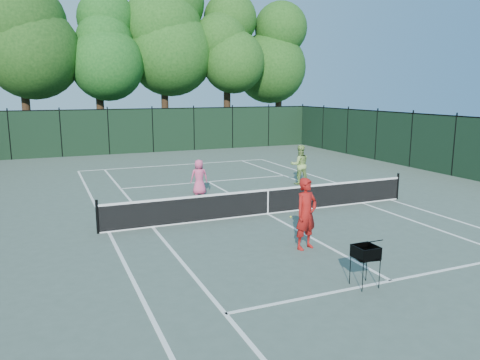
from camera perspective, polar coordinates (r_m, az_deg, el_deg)
name	(u,v)px	position (r m, az deg, el deg)	size (l,w,h in m)	color
ground	(268,214)	(16.65, 3.39, -4.16)	(90.00, 90.00, 0.00)	#49594E
sideline_doubles_left	(109,232)	(15.11, -15.70, -6.14)	(0.10, 23.77, 0.01)	white
sideline_doubles_right	(390,200)	(19.65, 17.87, -2.31)	(0.10, 23.77, 0.01)	white
sideline_singles_left	(153,227)	(15.32, -10.60, -5.67)	(0.10, 23.77, 0.01)	white
sideline_singles_right	(362,203)	(18.79, 14.71, -2.73)	(0.10, 23.77, 0.01)	white
baseline_far	(177,165)	(27.56, -7.68, 1.84)	(10.97, 0.10, 0.01)	white
service_line_near	(391,281)	(11.58, 17.93, -11.61)	(8.23, 0.10, 0.01)	white
service_line_far	(208,182)	(22.40, -3.92, -0.20)	(8.23, 0.10, 0.01)	white
center_service_line	(268,214)	(16.65, 3.39, -4.15)	(0.10, 12.80, 0.01)	white
tennis_net	(268,201)	(16.53, 3.41, -2.56)	(11.69, 0.09, 1.06)	black
fence_far	(153,131)	(33.28, -10.59, 5.92)	(24.00, 0.05, 3.00)	black
tree_1	(19,24)	(36.63, -25.35, 16.81)	(6.80, 6.80, 13.98)	black
tree_2	(97,41)	(36.56, -17.09, 15.85)	(6.00, 6.00, 12.40)	black
tree_3	(163,27)	(38.09, -9.42, 17.90)	(7.00, 7.00, 14.45)	black
tree_4	(227,41)	(38.85, -1.63, 16.62)	(6.20, 6.20, 12.97)	black
tree_5	(279,49)	(41.35, 4.82, 15.64)	(5.80, 5.80, 12.23)	black
coach	(306,214)	(12.98, 8.08, -4.08)	(0.91, 0.83, 1.99)	#A11512
player_pink	(199,177)	(19.61, -5.00, 0.36)	(0.78, 0.57, 1.48)	#E4507F
player_green	(300,165)	(21.84, 7.29, 1.87)	(1.02, 0.87, 1.82)	#97BC5E
ball_hopper	(366,252)	(10.85, 15.08, -8.52)	(0.58, 0.58, 0.95)	black
loose_ball_midcourt	(291,217)	(16.22, 6.20, -4.49)	(0.07, 0.07, 0.07)	#D0ED30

